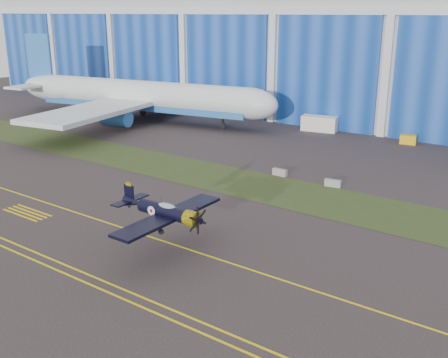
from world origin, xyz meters
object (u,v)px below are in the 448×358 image
Objects in this scene: jetliner at (140,63)px; tug at (408,140)px; shipping_container at (319,124)px; warbird at (164,211)px.

tug is (48.66, 11.21, -10.36)m from jetliner.
jetliner is 35.97m from shipping_container.
shipping_container is 16.03m from tug.
warbird is 0.17× the size of jetliner.
tug is (5.16, 53.04, -3.16)m from warbird.
tug is at bearing 2.85° from jetliner.
jetliner reaches higher than shipping_container.
shipping_container is at bearing 101.28° from warbird.
warbird is 54.52m from shipping_container.
warbird is 60.78m from jetliner.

